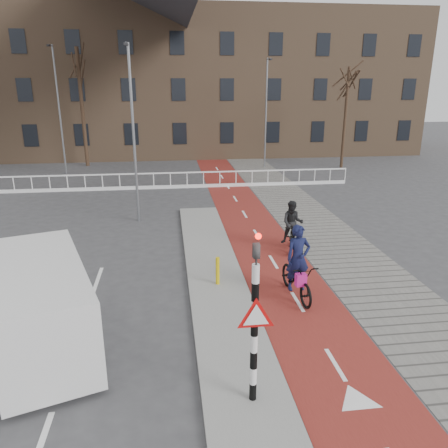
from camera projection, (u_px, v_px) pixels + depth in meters
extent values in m
plane|color=#38383A|center=(261.00, 344.00, 10.63)|extent=(120.00, 120.00, 0.00)
cube|color=maroon|center=(248.00, 220.00, 20.25)|extent=(2.50, 60.00, 0.01)
cube|color=slate|center=(307.00, 218.00, 20.59)|extent=(3.00, 60.00, 0.01)
cube|color=gray|center=(215.00, 276.00, 14.30)|extent=(1.80, 16.00, 0.12)
cylinder|color=black|center=(254.00, 335.00, 8.19)|extent=(0.14, 0.14, 2.88)
imported|color=black|center=(256.00, 243.00, 7.63)|extent=(0.13, 0.16, 0.80)
cylinder|color=#FF0C05|center=(258.00, 236.00, 7.44)|extent=(0.11, 0.02, 0.11)
cylinder|color=gold|center=(218.00, 271.00, 13.44)|extent=(0.12, 0.12, 0.88)
imported|color=black|center=(297.00, 279.00, 12.85)|extent=(0.98, 2.23, 1.14)
imported|color=#111538|center=(298.00, 258.00, 12.65)|extent=(0.77, 0.55, 1.98)
cube|color=#BC1A7D|center=(301.00, 280.00, 12.26)|extent=(0.32, 0.22, 0.36)
imported|color=black|center=(292.00, 237.00, 16.50)|extent=(1.03, 1.85, 1.07)
imported|color=black|center=(292.00, 223.00, 16.33)|extent=(0.97, 0.86, 1.68)
cube|color=silver|center=(42.00, 304.00, 10.24)|extent=(3.39, 5.24, 1.95)
cube|color=#1D8833|center=(85.00, 305.00, 10.39)|extent=(1.01, 2.97, 0.55)
cube|color=black|center=(9.00, 339.00, 8.15)|extent=(1.68, 0.60, 0.90)
cylinder|color=black|center=(8.00, 384.00, 8.72)|extent=(0.45, 0.73, 0.68)
cylinder|color=black|center=(93.00, 362.00, 9.40)|extent=(0.45, 0.73, 0.68)
cylinder|color=black|center=(7.00, 310.00, 11.56)|extent=(0.45, 0.73, 0.68)
cylinder|color=black|center=(72.00, 297.00, 12.25)|extent=(0.45, 0.73, 0.68)
cube|color=silver|center=(119.00, 174.00, 25.78)|extent=(28.00, 0.08, 0.08)
cube|color=silver|center=(120.00, 188.00, 26.04)|extent=(28.00, 0.10, 0.20)
cube|color=#7F6047|center=(155.00, 84.00, 38.63)|extent=(46.00, 10.00, 12.00)
cylinder|color=black|center=(82.00, 109.00, 32.39)|extent=(0.28, 0.28, 8.57)
cylinder|color=black|center=(345.00, 119.00, 31.91)|extent=(0.21, 0.21, 7.20)
cylinder|color=slate|center=(134.00, 137.00, 19.00)|extent=(0.12, 0.12, 7.67)
cylinder|color=slate|center=(60.00, 112.00, 29.52)|extent=(0.12, 0.12, 8.48)
cylinder|color=slate|center=(266.00, 114.00, 32.10)|extent=(0.12, 0.12, 7.79)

